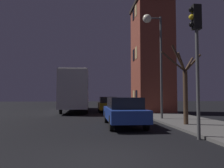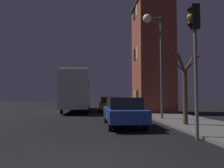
# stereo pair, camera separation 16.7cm
# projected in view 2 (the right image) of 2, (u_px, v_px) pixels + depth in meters

# --- Properties ---
(ground_plane) EXTENTS (120.00, 120.00, 0.00)m
(ground_plane) POSITION_uv_depth(u_px,v_px,m) (97.00, 161.00, 5.15)
(ground_plane) COLOR black
(brick_building) EXTENTS (3.40, 4.37, 10.19)m
(brick_building) POSITION_uv_depth(u_px,v_px,m) (153.00, 57.00, 20.43)
(brick_building) COLOR brown
(brick_building) RESTS_ON sidewalk
(streetlamp) EXTENTS (1.25, 0.55, 6.68)m
(streetlamp) POSITION_uv_depth(u_px,v_px,m) (153.00, 39.00, 14.00)
(streetlamp) COLOR #4C4C4C
(streetlamp) RESTS_ON sidewalk
(traffic_light) EXTENTS (0.43, 0.24, 4.83)m
(traffic_light) POSITION_uv_depth(u_px,v_px,m) (194.00, 43.00, 7.79)
(traffic_light) COLOR #4C4C4C
(traffic_light) RESTS_ON ground
(bare_tree) EXTENTS (2.27, 1.80, 4.01)m
(bare_tree) POSITION_uv_depth(u_px,v_px,m) (185.00, 85.00, 11.01)
(bare_tree) COLOR #473323
(bare_tree) RESTS_ON sidewalk
(bus) EXTENTS (2.43, 11.68, 3.81)m
(bus) POSITION_uv_depth(u_px,v_px,m) (78.00, 89.00, 22.84)
(bus) COLOR beige
(bus) RESTS_ON ground
(car_near_lane) EXTENTS (1.73, 4.69, 1.46)m
(car_near_lane) POSITION_uv_depth(u_px,v_px,m) (123.00, 111.00, 11.11)
(car_near_lane) COLOR navy
(car_near_lane) RESTS_ON ground
(car_mid_lane) EXTENTS (1.72, 3.99, 1.47)m
(car_mid_lane) POSITION_uv_depth(u_px,v_px,m) (108.00, 104.00, 21.25)
(car_mid_lane) COLOR olive
(car_mid_lane) RESTS_ON ground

